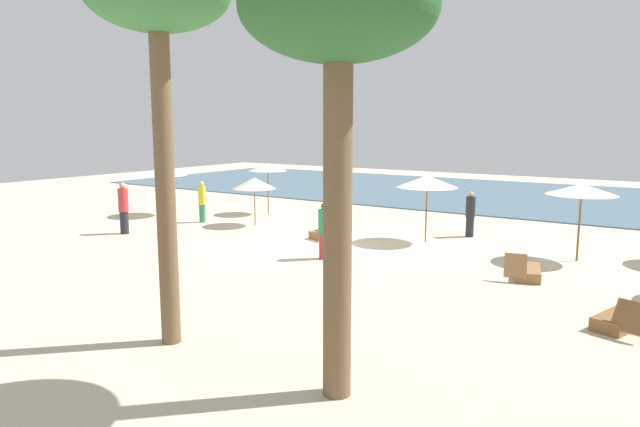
{
  "coord_description": "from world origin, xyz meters",
  "views": [
    {
      "loc": [
        10.19,
        -16.08,
        4.13
      ],
      "look_at": [
        -0.42,
        -0.12,
        1.1
      ],
      "focal_mm": 32.32,
      "sensor_mm": 36.0,
      "label": 1
    }
  ],
  "objects_px": {
    "umbrella_4": "(268,167)",
    "umbrella_6": "(254,183)",
    "umbrella_2": "(582,190)",
    "umbrella_3": "(427,181)",
    "person_2": "(124,208)",
    "lounger_1": "(622,320)",
    "lounger_0": "(330,233)",
    "person_0": "(324,231)",
    "person_3": "(202,202)",
    "umbrella_1": "(164,170)",
    "palm_3": "(339,23)",
    "lounger_2": "(527,271)",
    "palm_2": "(158,6)",
    "person_1": "(470,214)"
  },
  "relations": [
    {
      "from": "umbrella_1",
      "to": "person_2",
      "type": "height_order",
      "value": "umbrella_1"
    },
    {
      "from": "umbrella_4",
      "to": "lounger_1",
      "type": "height_order",
      "value": "umbrella_4"
    },
    {
      "from": "person_2",
      "to": "lounger_0",
      "type": "bearing_deg",
      "value": 27.61
    },
    {
      "from": "umbrella_6",
      "to": "palm_3",
      "type": "relative_size",
      "value": 0.3
    },
    {
      "from": "umbrella_4",
      "to": "person_3",
      "type": "relative_size",
      "value": 1.35
    },
    {
      "from": "lounger_1",
      "to": "umbrella_6",
      "type": "bearing_deg",
      "value": 160.22
    },
    {
      "from": "person_3",
      "to": "palm_3",
      "type": "xyz_separation_m",
      "value": [
        12.88,
        -10.01,
        4.62
      ]
    },
    {
      "from": "umbrella_2",
      "to": "person_3",
      "type": "relative_size",
      "value": 1.36
    },
    {
      "from": "umbrella_1",
      "to": "palm_3",
      "type": "bearing_deg",
      "value": -33.71
    },
    {
      "from": "lounger_1",
      "to": "person_3",
      "type": "height_order",
      "value": "person_3"
    },
    {
      "from": "lounger_0",
      "to": "person_1",
      "type": "distance_m",
      "value": 5.18
    },
    {
      "from": "umbrella_3",
      "to": "person_3",
      "type": "bearing_deg",
      "value": -171.32
    },
    {
      "from": "umbrella_2",
      "to": "umbrella_4",
      "type": "relative_size",
      "value": 1.01
    },
    {
      "from": "lounger_1",
      "to": "person_0",
      "type": "relative_size",
      "value": 1.01
    },
    {
      "from": "umbrella_3",
      "to": "person_2",
      "type": "xyz_separation_m",
      "value": [
        -10.03,
        -4.87,
        -1.15
      ]
    },
    {
      "from": "umbrella_4",
      "to": "palm_2",
      "type": "height_order",
      "value": "palm_2"
    },
    {
      "from": "person_1",
      "to": "palm_3",
      "type": "xyz_separation_m",
      "value": [
        2.51,
        -13.2,
        4.65
      ]
    },
    {
      "from": "palm_3",
      "to": "person_3",
      "type": "bearing_deg",
      "value": 142.14
    },
    {
      "from": "umbrella_6",
      "to": "palm_3",
      "type": "distance_m",
      "value": 15.45
    },
    {
      "from": "umbrella_6",
      "to": "lounger_2",
      "type": "distance_m",
      "value": 11.56
    },
    {
      "from": "umbrella_2",
      "to": "person_2",
      "type": "distance_m",
      "value": 15.77
    },
    {
      "from": "lounger_2",
      "to": "umbrella_4",
      "type": "bearing_deg",
      "value": 159.43
    },
    {
      "from": "umbrella_6",
      "to": "person_2",
      "type": "relative_size",
      "value": 1.01
    },
    {
      "from": "person_0",
      "to": "palm_2",
      "type": "bearing_deg",
      "value": -79.92
    },
    {
      "from": "palm_3",
      "to": "person_2",
      "type": "bearing_deg",
      "value": 154.04
    },
    {
      "from": "palm_2",
      "to": "palm_3",
      "type": "bearing_deg",
      "value": -1.01
    },
    {
      "from": "lounger_2",
      "to": "lounger_1",
      "type": "bearing_deg",
      "value": -48.12
    },
    {
      "from": "lounger_2",
      "to": "person_0",
      "type": "bearing_deg",
      "value": -168.36
    },
    {
      "from": "umbrella_6",
      "to": "person_3",
      "type": "relative_size",
      "value": 1.14
    },
    {
      "from": "umbrella_2",
      "to": "person_0",
      "type": "distance_m",
      "value": 7.74
    },
    {
      "from": "lounger_0",
      "to": "person_0",
      "type": "xyz_separation_m",
      "value": [
        1.61,
        -2.81,
        0.69
      ]
    },
    {
      "from": "umbrella_4",
      "to": "lounger_0",
      "type": "height_order",
      "value": "umbrella_4"
    },
    {
      "from": "lounger_1",
      "to": "palm_3",
      "type": "distance_m",
      "value": 8.44
    },
    {
      "from": "umbrella_3",
      "to": "lounger_0",
      "type": "relative_size",
      "value": 1.34
    },
    {
      "from": "lounger_2",
      "to": "person_1",
      "type": "xyz_separation_m",
      "value": [
        -3.21,
        4.65,
        0.67
      ]
    },
    {
      "from": "umbrella_3",
      "to": "lounger_1",
      "type": "relative_size",
      "value": 1.33
    },
    {
      "from": "person_1",
      "to": "person_3",
      "type": "distance_m",
      "value": 10.86
    },
    {
      "from": "umbrella_2",
      "to": "umbrella_4",
      "type": "height_order",
      "value": "umbrella_2"
    },
    {
      "from": "person_2",
      "to": "person_3",
      "type": "xyz_separation_m",
      "value": [
        0.63,
        3.43,
        -0.1
      ]
    },
    {
      "from": "lounger_1",
      "to": "palm_2",
      "type": "height_order",
      "value": "palm_2"
    },
    {
      "from": "umbrella_3",
      "to": "umbrella_6",
      "type": "bearing_deg",
      "value": -173.49
    },
    {
      "from": "umbrella_6",
      "to": "palm_2",
      "type": "bearing_deg",
      "value": -57.24
    },
    {
      "from": "umbrella_2",
      "to": "person_2",
      "type": "relative_size",
      "value": 1.21
    },
    {
      "from": "umbrella_2",
      "to": "lounger_1",
      "type": "distance_m",
      "value": 6.28
    },
    {
      "from": "umbrella_1",
      "to": "palm_2",
      "type": "height_order",
      "value": "palm_2"
    },
    {
      "from": "lounger_2",
      "to": "palm_2",
      "type": "distance_m",
      "value": 11.29
    },
    {
      "from": "umbrella_2",
      "to": "lounger_2",
      "type": "relative_size",
      "value": 1.35
    },
    {
      "from": "umbrella_1",
      "to": "umbrella_4",
      "type": "xyz_separation_m",
      "value": [
        3.59,
        2.91,
        0.11
      ]
    },
    {
      "from": "umbrella_4",
      "to": "umbrella_6",
      "type": "bearing_deg",
      "value": -61.43
    },
    {
      "from": "palm_3",
      "to": "umbrella_4",
      "type": "bearing_deg",
      "value": 132.05
    }
  ]
}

